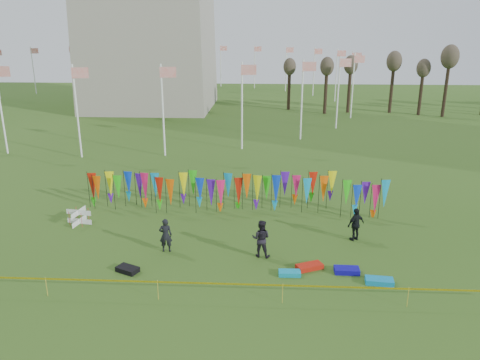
{
  "coord_description": "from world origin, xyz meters",
  "views": [
    {
      "loc": [
        2.12,
        -19.15,
        10.72
      ],
      "look_at": [
        0.77,
        6.0,
        2.62
      ],
      "focal_mm": 35.0,
      "sensor_mm": 36.0,
      "label": 1
    }
  ],
  "objects_px": {
    "person_left": "(166,235)",
    "person_right": "(356,224)",
    "kite_bag_red": "(309,267)",
    "kite_bag_black": "(128,269)",
    "kite_bag_blue": "(347,270)",
    "kite_bag_turquoise": "(290,273)",
    "box_kite": "(79,217)",
    "kite_bag_teal": "(379,281)",
    "person_mid": "(261,239)"
  },
  "relations": [
    {
      "from": "person_mid",
      "to": "kite_bag_blue",
      "type": "height_order",
      "value": "person_mid"
    },
    {
      "from": "person_right",
      "to": "kite_bag_black",
      "type": "xyz_separation_m",
      "value": [
        -11.17,
        -4.05,
        -0.79
      ]
    },
    {
      "from": "kite_bag_turquoise",
      "to": "kite_bag_teal",
      "type": "xyz_separation_m",
      "value": [
        3.94,
        -0.52,
        0.02
      ]
    },
    {
      "from": "person_right",
      "to": "kite_bag_teal",
      "type": "distance_m",
      "value": 4.58
    },
    {
      "from": "person_mid",
      "to": "kite_bag_teal",
      "type": "height_order",
      "value": "person_mid"
    },
    {
      "from": "kite_bag_teal",
      "to": "kite_bag_red",
      "type": "bearing_deg",
      "value": 158.45
    },
    {
      "from": "kite_bag_blue",
      "to": "kite_bag_teal",
      "type": "bearing_deg",
      "value": -34.8
    },
    {
      "from": "kite_bag_turquoise",
      "to": "person_left",
      "type": "bearing_deg",
      "value": 160.99
    },
    {
      "from": "kite_bag_blue",
      "to": "person_right",
      "type": "bearing_deg",
      "value": 74.4
    },
    {
      "from": "box_kite",
      "to": "kite_bag_black",
      "type": "distance_m",
      "value": 6.95
    },
    {
      "from": "person_left",
      "to": "person_mid",
      "type": "distance_m",
      "value": 4.81
    },
    {
      "from": "kite_bag_turquoise",
      "to": "kite_bag_blue",
      "type": "xyz_separation_m",
      "value": [
        2.65,
        0.37,
        0.02
      ]
    },
    {
      "from": "kite_bag_turquoise",
      "to": "box_kite",
      "type": "bearing_deg",
      "value": 155.86
    },
    {
      "from": "person_left",
      "to": "kite_bag_turquoise",
      "type": "bearing_deg",
      "value": 154.07
    },
    {
      "from": "box_kite",
      "to": "kite_bag_teal",
      "type": "relative_size",
      "value": 0.72
    },
    {
      "from": "kite_bag_blue",
      "to": "kite_bag_black",
      "type": "xyz_separation_m",
      "value": [
        -10.17,
        -0.45,
        -0.0
      ]
    },
    {
      "from": "person_right",
      "to": "kite_bag_black",
      "type": "height_order",
      "value": "person_right"
    },
    {
      "from": "person_right",
      "to": "kite_bag_blue",
      "type": "bearing_deg",
      "value": 43.09
    },
    {
      "from": "box_kite",
      "to": "person_right",
      "type": "xyz_separation_m",
      "value": [
        15.54,
        -1.35,
        0.46
      ]
    },
    {
      "from": "box_kite",
      "to": "kite_bag_turquoise",
      "type": "height_order",
      "value": "box_kite"
    },
    {
      "from": "kite_bag_red",
      "to": "person_left",
      "type": "bearing_deg",
      "value": 168.36
    },
    {
      "from": "box_kite",
      "to": "person_mid",
      "type": "bearing_deg",
      "value": -18.34
    },
    {
      "from": "kite_bag_turquoise",
      "to": "kite_bag_teal",
      "type": "distance_m",
      "value": 3.97
    },
    {
      "from": "person_right",
      "to": "kite_bag_turquoise",
      "type": "bearing_deg",
      "value": 16.07
    },
    {
      "from": "kite_bag_turquoise",
      "to": "kite_bag_blue",
      "type": "bearing_deg",
      "value": 7.97
    },
    {
      "from": "person_mid",
      "to": "kite_bag_blue",
      "type": "bearing_deg",
      "value": 170.32
    },
    {
      "from": "person_right",
      "to": "kite_bag_red",
      "type": "bearing_deg",
      "value": 19.62
    },
    {
      "from": "kite_bag_turquoise",
      "to": "kite_bag_teal",
      "type": "height_order",
      "value": "kite_bag_teal"
    },
    {
      "from": "box_kite",
      "to": "kite_bag_black",
      "type": "relative_size",
      "value": 0.86
    },
    {
      "from": "kite_bag_blue",
      "to": "person_left",
      "type": "bearing_deg",
      "value": 168.78
    },
    {
      "from": "person_left",
      "to": "kite_bag_blue",
      "type": "height_order",
      "value": "person_left"
    },
    {
      "from": "kite_bag_red",
      "to": "kite_bag_teal",
      "type": "xyz_separation_m",
      "value": [
        2.98,
        -1.18,
        0.0
      ]
    },
    {
      "from": "person_left",
      "to": "kite_bag_black",
      "type": "distance_m",
      "value": 2.7
    },
    {
      "from": "kite_bag_red",
      "to": "kite_bag_teal",
      "type": "bearing_deg",
      "value": -21.55
    },
    {
      "from": "kite_bag_black",
      "to": "person_left",
      "type": "bearing_deg",
      "value": 57.95
    },
    {
      "from": "kite_bag_turquoise",
      "to": "kite_bag_teal",
      "type": "bearing_deg",
      "value": -7.56
    },
    {
      "from": "person_left",
      "to": "kite_bag_turquoise",
      "type": "distance_m",
      "value": 6.54
    },
    {
      "from": "person_right",
      "to": "kite_bag_black",
      "type": "distance_m",
      "value": 11.91
    },
    {
      "from": "kite_bag_turquoise",
      "to": "kite_bag_red",
      "type": "xyz_separation_m",
      "value": [
        0.96,
        0.65,
        0.01
      ]
    },
    {
      "from": "box_kite",
      "to": "kite_bag_blue",
      "type": "distance_m",
      "value": 15.35
    },
    {
      "from": "box_kite",
      "to": "person_left",
      "type": "bearing_deg",
      "value": -29.22
    },
    {
      "from": "person_left",
      "to": "box_kite",
      "type": "bearing_deg",
      "value": -36.13
    },
    {
      "from": "person_mid",
      "to": "kite_bag_turquoise",
      "type": "xyz_separation_m",
      "value": [
        1.34,
        -1.83,
        -0.85
      ]
    },
    {
      "from": "person_mid",
      "to": "kite_bag_black",
      "type": "relative_size",
      "value": 1.87
    },
    {
      "from": "person_left",
      "to": "person_right",
      "type": "bearing_deg",
      "value": -176.17
    },
    {
      "from": "person_mid",
      "to": "kite_bag_black",
      "type": "height_order",
      "value": "person_mid"
    },
    {
      "from": "person_right",
      "to": "kite_bag_blue",
      "type": "distance_m",
      "value": 3.82
    },
    {
      "from": "kite_bag_red",
      "to": "kite_bag_black",
      "type": "distance_m",
      "value": 8.51
    },
    {
      "from": "kite_bag_red",
      "to": "person_right",
      "type": "bearing_deg",
      "value": 50.93
    },
    {
      "from": "person_left",
      "to": "person_right",
      "type": "relative_size",
      "value": 0.98
    }
  ]
}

